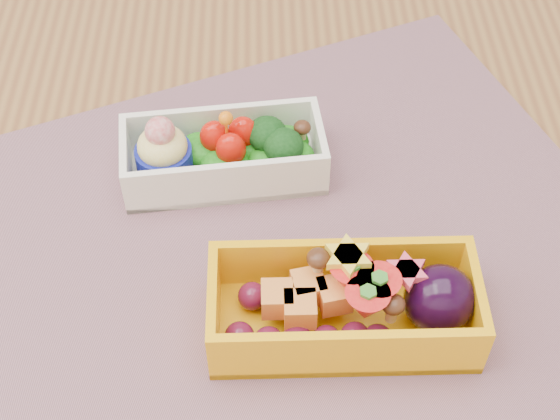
{
  "coord_description": "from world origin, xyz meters",
  "views": [
    {
      "loc": [
        -0.03,
        -0.36,
        1.21
      ],
      "look_at": [
        -0.02,
        -0.0,
        0.79
      ],
      "focal_mm": 52.51,
      "sensor_mm": 36.0,
      "label": 1
    }
  ],
  "objects_px": {
    "placemat": "(270,251)",
    "bento_yellow": "(350,305)",
    "bento_white": "(223,154)",
    "table": "(302,317)"
  },
  "relations": [
    {
      "from": "placemat",
      "to": "bento_yellow",
      "type": "xyz_separation_m",
      "value": [
        0.05,
        -0.06,
        0.03
      ]
    },
    {
      "from": "bento_white",
      "to": "table",
      "type": "bearing_deg",
      "value": -54.37
    },
    {
      "from": "table",
      "to": "placemat",
      "type": "xyz_separation_m",
      "value": [
        -0.03,
        -0.01,
        0.1
      ]
    },
    {
      "from": "table",
      "to": "bento_yellow",
      "type": "xyz_separation_m",
      "value": [
        0.03,
        -0.07,
        0.13
      ]
    },
    {
      "from": "placemat",
      "to": "bento_yellow",
      "type": "relative_size",
      "value": 2.9
    },
    {
      "from": "table",
      "to": "bento_white",
      "type": "xyz_separation_m",
      "value": [
        -0.06,
        0.07,
        0.12
      ]
    },
    {
      "from": "bento_yellow",
      "to": "placemat",
      "type": "bearing_deg",
      "value": 127.7
    },
    {
      "from": "table",
      "to": "placemat",
      "type": "relative_size",
      "value": 2.41
    },
    {
      "from": "placemat",
      "to": "bento_yellow",
      "type": "bearing_deg",
      "value": -52.11
    },
    {
      "from": "table",
      "to": "bento_white",
      "type": "bearing_deg",
      "value": 131.73
    }
  ]
}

